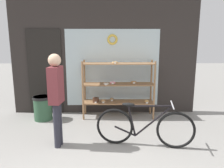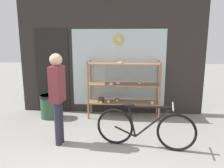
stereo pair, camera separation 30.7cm
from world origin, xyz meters
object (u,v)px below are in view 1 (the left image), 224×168
object	(u,v)px
pedestrian	(56,93)
trash_bin	(43,107)
bicycle	(144,127)
display_case	(117,85)

from	to	relation	value
pedestrian	trash_bin	bearing A→B (deg)	-147.15
bicycle	trash_bin	xyz separation A→B (m)	(-2.16, 1.33, -0.05)
pedestrian	trash_bin	world-z (taller)	pedestrian
pedestrian	trash_bin	size ratio (longest dim) A/B	2.88
bicycle	pedestrian	bearing A→B (deg)	-170.83
bicycle	pedestrian	distance (m)	1.62
display_case	bicycle	distance (m)	1.63
display_case	bicycle	world-z (taller)	display_case
display_case	bicycle	size ratio (longest dim) A/B	1.00
bicycle	trash_bin	distance (m)	2.53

